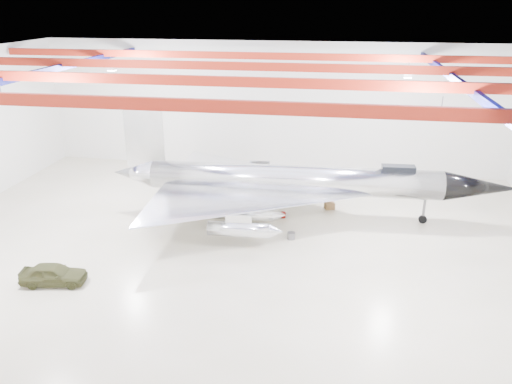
# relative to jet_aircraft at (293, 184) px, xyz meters

# --- Properties ---
(floor) EXTENTS (40.00, 40.00, 0.00)m
(floor) POSITION_rel_jet_aircraft_xyz_m (-3.00, -4.52, -2.46)
(floor) COLOR beige
(floor) RESTS_ON ground
(wall_back) EXTENTS (40.00, 0.00, 40.00)m
(wall_back) POSITION_rel_jet_aircraft_xyz_m (-3.00, 10.48, 3.04)
(wall_back) COLOR silver
(wall_back) RESTS_ON floor
(ceiling) EXTENTS (40.00, 40.00, 0.00)m
(ceiling) POSITION_rel_jet_aircraft_xyz_m (-3.00, -4.52, 8.54)
(ceiling) COLOR #0A0F38
(ceiling) RESTS_ON wall_back
(ceiling_structure) EXTENTS (39.50, 29.50, 1.08)m
(ceiling_structure) POSITION_rel_jet_aircraft_xyz_m (-3.00, -4.52, 7.87)
(ceiling_structure) COLOR maroon
(ceiling_structure) RESTS_ON ceiling
(jet_aircraft) EXTENTS (27.48, 16.35, 7.49)m
(jet_aircraft) POSITION_rel_jet_aircraft_xyz_m (0.00, 0.00, 0.00)
(jet_aircraft) COLOR silver
(jet_aircraft) RESTS_ON floor
(jeep) EXTENTS (3.62, 1.95, 1.17)m
(jeep) POSITION_rel_jet_aircraft_xyz_m (-11.59, -10.92, -1.87)
(jeep) COLOR #3C3E1F
(jeep) RESTS_ON floor
(crate_ply) EXTENTS (0.63, 0.57, 0.37)m
(crate_ply) POSITION_rel_jet_aircraft_xyz_m (-9.51, -2.17, -2.27)
(crate_ply) COLOR olive
(crate_ply) RESTS_ON floor
(toolbox_red) EXTENTS (0.54, 0.45, 0.35)m
(toolbox_red) POSITION_rel_jet_aircraft_xyz_m (-3.68, 2.59, -2.28)
(toolbox_red) COLOR maroon
(toolbox_red) RESTS_ON floor
(engine_drum) EXTENTS (0.64, 0.64, 0.45)m
(engine_drum) POSITION_rel_jet_aircraft_xyz_m (0.33, -3.50, -2.23)
(engine_drum) COLOR #59595B
(engine_drum) RESTS_ON floor
(parts_bin) EXTENTS (0.82, 0.75, 0.47)m
(parts_bin) POSITION_rel_jet_aircraft_xyz_m (2.56, 1.83, -2.22)
(parts_bin) COLOR olive
(parts_bin) RESTS_ON floor
(crate_small) EXTENTS (0.40, 0.37, 0.23)m
(crate_small) POSITION_rel_jet_aircraft_xyz_m (-10.65, 2.77, -2.34)
(crate_small) COLOR #59595B
(crate_small) RESTS_ON floor
(tool_chest) EXTENTS (0.53, 0.53, 0.36)m
(tool_chest) POSITION_rel_jet_aircraft_xyz_m (-0.59, -0.23, -2.28)
(tool_chest) COLOR maroon
(tool_chest) RESTS_ON floor
(oil_barrel) EXTENTS (0.58, 0.52, 0.35)m
(oil_barrel) POSITION_rel_jet_aircraft_xyz_m (-2.22, 1.71, -2.28)
(oil_barrel) COLOR olive
(oil_barrel) RESTS_ON floor
(spares_box) EXTENTS (0.53, 0.53, 0.41)m
(spares_box) POSITION_rel_jet_aircraft_xyz_m (-2.44, 5.30, -2.25)
(spares_box) COLOR #59595B
(spares_box) RESTS_ON floor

